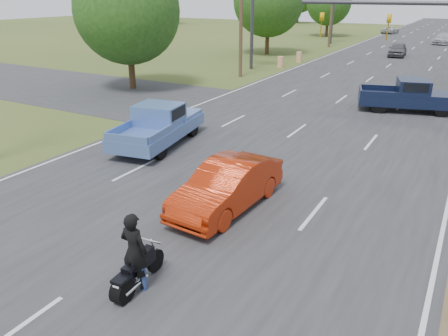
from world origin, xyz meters
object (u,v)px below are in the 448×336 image
Objects in this scene: distant_car_grey at (398,50)px; distant_car_silver at (444,38)px; motorcycle at (135,274)px; distant_car_white at (390,30)px; blue_pickup at (160,124)px; navy_pickup at (412,95)px; rider at (135,254)px; red_convertible at (227,186)px.

distant_car_grey is 16.09m from distant_car_silver.
distant_car_white is at bearing 92.07° from motorcycle.
distant_car_silver reaches higher than motorcycle.
blue_pickup reaches higher than distant_car_white.
blue_pickup reaches higher than motorcycle.
distant_car_grey is (-4.79, 24.34, -0.22)m from navy_pickup.
distant_car_grey is at bearing 175.99° from navy_pickup.
distant_car_silver is (1.48, 60.65, -0.20)m from rider.
navy_pickup reaches higher than blue_pickup.
navy_pickup is 54.64m from distant_car_white.
rider is 0.32× the size of blue_pickup.
navy_pickup is at bearing -80.27° from distant_car_silver.
navy_pickup is at bearing 77.71° from motorcycle.
distant_car_white is at bearing 81.73° from blue_pickup.
red_convertible reaches higher than distant_car_grey.
distant_car_white is (-9.23, 13.46, -0.13)m from distant_car_silver.
rider reaches higher than motorcycle.
distant_car_white is at bearing 176.25° from navy_pickup.
motorcycle is 20.81m from navy_pickup.
motorcycle is 0.33× the size of blue_pickup.
rider is at bearing 90.00° from motorcycle.
navy_pickup is 24.81m from distant_car_grey.
distant_car_silver is (1.66, 56.05, -0.04)m from red_convertible.
red_convertible is at bearing -92.02° from distant_car_grey.
rider is 74.51m from distant_car_white.
distant_car_silver is at bearing 91.70° from red_convertible.
blue_pickup is at bearing -52.35° from navy_pickup.
red_convertible is at bearing -84.19° from distant_car_silver.
motorcycle is 44.95m from distant_car_grey.
red_convertible is 7.09m from blue_pickup.
navy_pickup reaches higher than distant_car_grey.
blue_pickup reaches higher than distant_car_grey.
blue_pickup is 1.35× the size of distant_car_white.
blue_pickup is at bearing -100.89° from distant_car_grey.
distant_car_grey is at bearing 109.44° from distant_car_white.
blue_pickup is 36.43m from distant_car_grey.
motorcycle is at bearing -65.50° from blue_pickup.
distant_car_white is (-1.79, 65.41, -0.33)m from blue_pickup.
distant_car_silver is at bearing -95.30° from rider.
blue_pickup is at bearing 99.41° from distant_car_white.
navy_pickup reaches higher than red_convertible.
red_convertible is 1.08× the size of distant_car_white.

